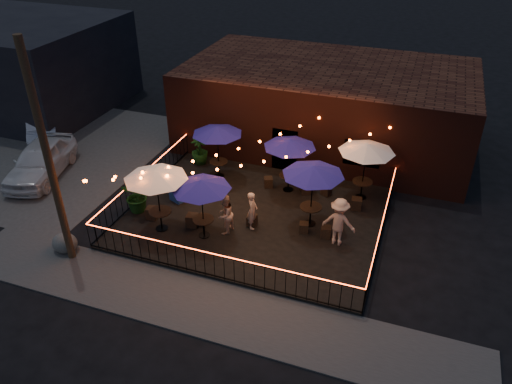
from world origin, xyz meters
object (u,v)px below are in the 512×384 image
Objects in this scene: cafe_table_0 at (156,175)px; cafe_table_4 at (313,171)px; cafe_table_1 at (217,131)px; cafe_table_3 at (290,144)px; boulder at (65,243)px; utility_pole at (48,160)px; cafe_table_5 at (367,148)px; cafe_table_2 at (201,185)px; cooler at (177,191)px.

cafe_table_4 is (5.33, 2.27, -0.02)m from cafe_table_0.
cafe_table_1 is 1.01× the size of cafe_table_3.
boulder is at bearing -150.76° from cafe_table_4.
cafe_table_0 is at bearing -156.96° from cafe_table_4.
utility_pole is 3.12× the size of cafe_table_5.
cafe_table_1 reaches higher than boulder.
utility_pole reaches higher than cafe_table_3.
cafe_table_5 reaches higher than cafe_table_2.
cafe_table_4 is (3.59, 2.11, 0.14)m from cafe_table_2.
cafe_table_1 is 0.95× the size of cafe_table_4.
utility_pole reaches higher than cafe_table_1.
cooler is (-5.69, -0.23, -1.94)m from cafe_table_4.
utility_pole reaches higher than boulder.
cafe_table_0 is at bearing -130.53° from cafe_table_3.
cafe_table_2 is 3.16× the size of boulder.
utility_pole reaches higher than cafe_table_2.
cooler is at bearing 60.90° from boulder.
cafe_table_3 reaches higher than cafe_table_2.
cooler is at bearing 138.12° from cafe_table_2.
cooler is (-2.10, 1.88, -1.80)m from cafe_table_2.
cafe_table_0 is at bearing 47.31° from utility_pole.
cafe_table_3 is at bearing -1.63° from cafe_table_1.
cafe_table_5 is (3.10, 0.46, 0.10)m from cafe_table_3.
cafe_table_1 is 2.87× the size of cooler.
cafe_table_0 reaches higher than cafe_table_1.
cafe_table_3 is (3.79, 4.43, -0.16)m from cafe_table_0.
cafe_table_2 reaches higher than boulder.
utility_pole is at bearing -146.67° from cafe_table_2.
cafe_table_2 is (1.74, 0.16, -0.16)m from cafe_table_0.
cafe_table_5 is (6.42, 0.37, 0.08)m from cafe_table_1.
cafe_table_2 is at bearing -73.79° from cafe_table_1.
cafe_table_3 is 5.12m from cooler.
cafe_table_5 is at bearing 42.61° from cafe_table_2.
cooler is at bearing -150.04° from cafe_table_3.
cafe_table_0 is 1.75m from cafe_table_2.
cafe_table_4 is 2.82× the size of boulder.
cafe_table_4 reaches higher than cafe_table_5.
cafe_table_5 is at bearing 36.57° from boulder.
utility_pole is at bearing -148.01° from cafe_table_4.
cafe_table_0 is at bearing 39.36° from boulder.
cafe_table_4 is at bearing -120.66° from cafe_table_5.
cafe_table_3 is at bearing 125.50° from cafe_table_4.
cafe_table_0 is 4.18m from boulder.
cafe_table_5 is 8.02m from cooler.
boulder is at bearing 151.01° from utility_pole.
cafe_table_0 is 3.27× the size of boulder.
cafe_table_0 is at bearing -174.89° from cafe_table_2.
utility_pole is 3.26× the size of cafe_table_3.
cafe_table_2 is at bearing 28.27° from boulder.
utility_pole is 6.01m from cooler.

